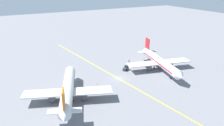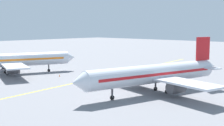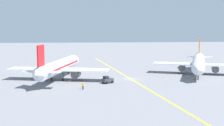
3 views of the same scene
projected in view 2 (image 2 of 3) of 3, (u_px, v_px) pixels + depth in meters
The scene contains 9 objects.
ground_plane at pixel (86, 81), 74.32m from camera, with size 400.00×400.00×0.00m, color slate.
apron_yellow_centreline at pixel (86, 81), 74.32m from camera, with size 0.40×120.00×0.01m, color yellow.
airplane_at_gate at pixel (155, 74), 60.01m from camera, with size 28.45×35.22×10.60m.
airplane_adjacent_stand at pixel (12, 60), 84.14m from camera, with size 28.02×34.24×10.60m.
baggage_tug_dark at pixel (125, 77), 73.77m from camera, with size 3.33×2.93×2.11m.
ground_crew_worker at pixel (165, 76), 74.89m from camera, with size 0.57×0.28×1.68m.
traffic_cone_near_nose at pixel (60, 75), 80.25m from camera, with size 0.32×0.32×0.55m, color orange.
traffic_cone_mid_apron at pixel (155, 86), 65.66m from camera, with size 0.32×0.32×0.55m, color orange.
traffic_cone_by_wingtip at pixel (107, 84), 68.43m from camera, with size 0.32×0.32×0.55m, color orange.
Camera 2 is at (-54.52, 49.40, 12.93)m, focal length 50.00 mm.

